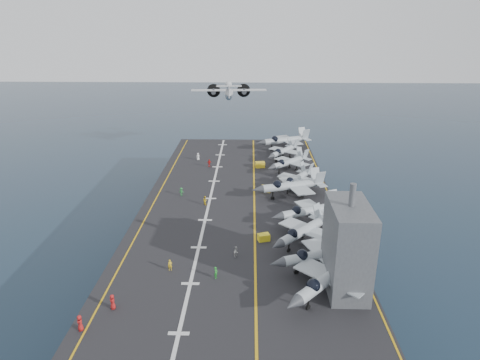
{
  "coord_description": "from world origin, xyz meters",
  "views": [
    {
      "loc": [
        2.13,
        -79.92,
        44.48
      ],
      "look_at": [
        0.0,
        4.0,
        13.0
      ],
      "focal_mm": 32.0,
      "sensor_mm": 36.0,
      "label": 1
    }
  ],
  "objects_px": {
    "fighter_jet_0": "(328,278)",
    "tow_cart_a": "(264,237)",
    "island_superstructure": "(348,237)",
    "transport_plane": "(229,95)"
  },
  "relations": [
    {
      "from": "tow_cart_a",
      "to": "transport_plane",
      "type": "relative_size",
      "value": 0.09
    },
    {
      "from": "fighter_jet_0",
      "to": "tow_cart_a",
      "type": "distance_m",
      "value": 16.8
    },
    {
      "from": "fighter_jet_0",
      "to": "transport_plane",
      "type": "xyz_separation_m",
      "value": [
        -17.57,
        93.86,
        8.39
      ]
    },
    {
      "from": "island_superstructure",
      "to": "transport_plane",
      "type": "distance_m",
      "value": 94.12
    },
    {
      "from": "fighter_jet_0",
      "to": "island_superstructure",
      "type": "bearing_deg",
      "value": 37.59
    },
    {
      "from": "island_superstructure",
      "to": "tow_cart_a",
      "type": "distance_m",
      "value": 17.87
    },
    {
      "from": "transport_plane",
      "to": "tow_cart_a",
      "type": "bearing_deg",
      "value": -83.08
    },
    {
      "from": "tow_cart_a",
      "to": "transport_plane",
      "type": "distance_m",
      "value": 80.48
    },
    {
      "from": "fighter_jet_0",
      "to": "tow_cart_a",
      "type": "xyz_separation_m",
      "value": [
        -7.96,
        14.65,
        -2.06
      ]
    },
    {
      "from": "transport_plane",
      "to": "island_superstructure",
      "type": "bearing_deg",
      "value": -77.62
    }
  ]
}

